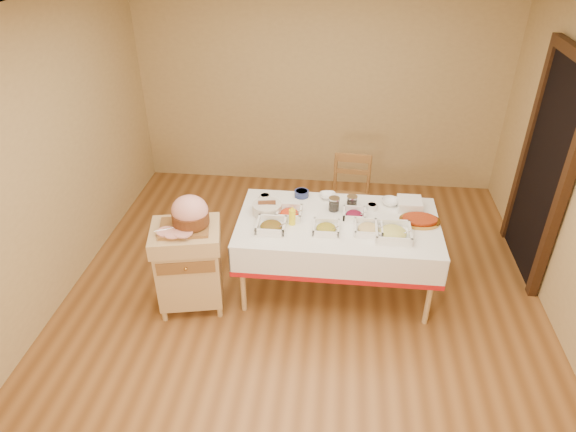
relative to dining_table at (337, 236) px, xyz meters
The scene contains 23 objects.
room_shell 0.82m from the dining_table, 135.00° to the right, with size 5.00×5.00×5.00m.
doorway 2.06m from the dining_table, 17.49° to the left, with size 0.09×1.10×2.20m.
dining_table is the anchor object (origin of this frame).
butcher_cart 1.37m from the dining_table, 163.59° to the right, with size 0.68×0.61×0.84m.
dining_chair 0.93m from the dining_table, 82.57° to the left, with size 0.45×0.43×0.94m.
ham_on_board 1.36m from the dining_table, 164.52° to the right, with size 0.45×0.43×0.29m.
serving_dish_a 0.65m from the dining_table, 161.19° to the right, with size 0.26×0.26×0.11m.
serving_dish_b 0.28m from the dining_table, 120.93° to the right, with size 0.23×0.23×0.09m.
serving_dish_c 0.36m from the dining_table, 28.56° to the right, with size 0.24×0.24×0.10m.
serving_dish_d 0.55m from the dining_table, 22.16° to the right, with size 0.31×0.31×0.12m.
serving_dish_e 0.49m from the dining_table, behind, with size 0.24×0.23×0.11m.
serving_dish_f 0.25m from the dining_table, 30.10° to the left, with size 0.21×0.20×0.10m.
small_bowl_left 0.81m from the dining_table, 156.04° to the left, with size 0.11×0.11×0.05m.
small_bowl_mid 0.59m from the dining_table, 131.46° to the left, with size 0.14×0.14×0.06m.
small_bowl_right 0.44m from the dining_table, 38.43° to the left, with size 0.10×0.10×0.05m.
bowl_white_imported 0.47m from the dining_table, 104.87° to the left, with size 0.16×0.16×0.04m, color white.
bowl_small_imported 0.63m from the dining_table, 36.21° to the left, with size 0.17×0.17×0.05m, color white.
preserve_jar_left 0.29m from the dining_table, 104.33° to the left, with size 0.10×0.10×0.13m.
preserve_jar_right 0.35m from the dining_table, 63.90° to the left, with size 0.10×0.10×0.13m.
mustard_bottle 0.49m from the dining_table, 167.21° to the right, with size 0.06×0.06×0.18m.
bread_basket 0.70m from the dining_table, behind, with size 0.27×0.27×0.12m.
plate_stack 0.75m from the dining_table, 24.08° to the left, with size 0.22×0.22×0.09m.
brass_platter 0.75m from the dining_table, ahead, with size 0.37×0.26×0.05m.
Camera 1 is at (0.26, -3.64, 3.25)m, focal length 32.00 mm.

